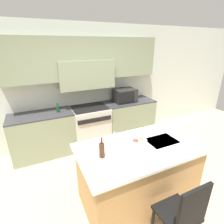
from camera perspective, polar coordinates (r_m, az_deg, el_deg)
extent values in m
plane|color=tan|center=(2.98, 7.27, -28.26)|extent=(10.00, 10.00, 0.00)
cube|color=silver|center=(4.17, -9.23, 8.46)|extent=(10.00, 0.06, 2.70)
cube|color=gray|center=(3.88, -8.91, 16.90)|extent=(3.33, 0.34, 0.85)
cube|color=gray|center=(3.89, -8.50, 12.11)|extent=(1.20, 0.40, 0.60)
cube|color=gray|center=(4.00, -21.42, -7.12)|extent=(1.26, 0.62, 0.90)
cube|color=#333338|center=(3.81, -22.35, -0.91)|extent=(1.26, 0.62, 0.03)
cube|color=gray|center=(4.54, 5.29, -2.20)|extent=(1.26, 0.62, 0.90)
cube|color=#333338|center=(4.38, 5.50, 3.42)|extent=(1.26, 0.62, 0.03)
cube|color=beige|center=(4.13, -7.07, -4.63)|extent=(0.81, 0.66, 0.92)
cube|color=black|center=(3.95, -7.38, 1.48)|extent=(0.77, 0.61, 0.01)
cube|color=black|center=(3.71, -5.59, -2.64)|extent=(0.74, 0.02, 0.09)
cylinder|color=black|center=(3.62, -10.20, -3.54)|extent=(0.04, 0.02, 0.04)
cylinder|color=black|center=(3.66, -7.84, -3.12)|extent=(0.04, 0.02, 0.04)
cylinder|color=black|center=(3.70, -5.52, -2.71)|extent=(0.04, 0.02, 0.04)
cylinder|color=black|center=(3.75, -3.27, -2.30)|extent=(0.04, 0.02, 0.04)
cylinder|color=black|center=(3.81, -1.08, -1.89)|extent=(0.04, 0.02, 0.04)
cube|color=black|center=(4.27, 4.16, 5.44)|extent=(0.53, 0.38, 0.32)
cube|color=black|center=(4.08, 4.90, 4.68)|extent=(0.41, 0.01, 0.26)
cube|color=#B7844C|center=(2.78, 8.43, -19.71)|extent=(1.61, 0.89, 0.89)
cube|color=white|center=(2.50, 9.01, -11.56)|extent=(1.72, 0.97, 0.04)
cube|color=#2D2D30|center=(2.70, 15.94, -9.06)|extent=(0.44, 0.32, 0.01)
cylinder|color=#B2B2B7|center=(2.82, 13.45, -7.30)|extent=(0.02, 0.02, 0.00)
cube|color=black|center=(2.41, 20.31, -28.60)|extent=(0.42, 0.40, 0.04)
cube|color=black|center=(2.14, 25.08, -26.59)|extent=(0.40, 0.04, 0.51)
cylinder|color=black|center=(2.59, 13.15, -31.50)|extent=(0.04, 0.04, 0.44)
cylinder|color=black|center=(2.76, 19.81, -28.03)|extent=(0.04, 0.04, 0.44)
cylinder|color=#422314|center=(2.21, -3.33, -12.43)|extent=(0.07, 0.07, 0.19)
cylinder|color=#422314|center=(2.13, -3.41, -9.34)|extent=(0.03, 0.03, 0.08)
cylinder|color=white|center=(2.28, 10.24, -14.35)|extent=(0.06, 0.06, 0.01)
cylinder|color=white|center=(2.26, 10.31, -13.49)|extent=(0.01, 0.01, 0.08)
cone|color=white|center=(2.21, 10.47, -11.49)|extent=(0.07, 0.07, 0.11)
cylinder|color=white|center=(2.54, 0.68, -10.02)|extent=(0.06, 0.06, 0.01)
cylinder|color=white|center=(2.52, 0.68, -9.21)|extent=(0.01, 0.01, 0.08)
cone|color=white|center=(2.47, 0.69, -7.33)|extent=(0.07, 0.07, 0.11)
cylinder|color=silver|center=(2.52, 8.57, -9.74)|extent=(0.24, 0.24, 0.07)
sphere|color=red|center=(2.48, 7.69, -9.53)|extent=(0.09, 0.09, 0.09)
sphere|color=#66A83D|center=(2.53, 9.49, -8.99)|extent=(0.07, 0.07, 0.07)
cylinder|color=#194723|center=(3.79, -17.28, 0.95)|extent=(0.07, 0.07, 0.13)
cylinder|color=#194723|center=(3.76, -17.44, 2.32)|extent=(0.03, 0.03, 0.06)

